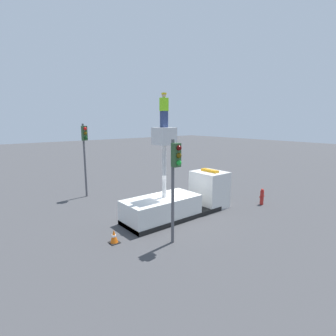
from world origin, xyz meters
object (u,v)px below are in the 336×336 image
Objects in this scene: traffic_light_pole at (175,171)px; traffic_light_across at (85,146)px; traffic_cone_rear at (114,237)px; fire_hydrant at (262,197)px; bucket_truck at (181,199)px; worker at (164,110)px.

traffic_light_across reaches higher than traffic_light_pole.
traffic_cone_rear is at bearing 139.79° from traffic_light_pole.
fire_hydrant reaches higher than traffic_cone_rear.
bucket_truck is at bearing -68.15° from traffic_light_across.
worker is 3.93m from traffic_light_pole.
traffic_light_pole reaches higher than fire_hydrant.
worker is (-1.25, 0.00, 5.03)m from bucket_truck.
bucket_truck reaches higher than traffic_cone_rear.
traffic_light_pole is (-2.67, -2.54, 2.38)m from bucket_truck.
traffic_light_across is (-1.55, 6.98, -2.25)m from worker.
bucket_truck is 6.47× the size of fire_hydrant.
traffic_cone_rear is at bearing -104.08° from traffic_light_across.
fire_hydrant is 10.15m from traffic_cone_rear.
fire_hydrant is (6.59, -1.93, -5.41)m from worker.
worker is at bearing -77.52° from traffic_light_across.
worker reaches higher than traffic_light_pole.
traffic_light_across is (-2.80, 6.98, 2.77)m from bucket_truck.
fire_hydrant is at bearing 4.33° from traffic_light_pole.
worker is 1.65× the size of fire_hydrant.
traffic_cone_rear is (-10.08, 1.15, -0.23)m from fire_hydrant.
traffic_light_pole is at bearing -89.24° from traffic_light_across.
bucket_truck is 4.39m from traffic_light_pole.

